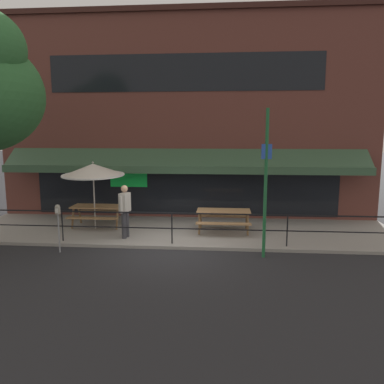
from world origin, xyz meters
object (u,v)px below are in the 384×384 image
picnic_table_centre (224,215)px  pedestrian_walking (125,209)px  patio_umbrella_left (93,170)px  picnic_table_left (98,210)px  street_sign_pole (266,183)px  parking_meter_near (58,214)px

picnic_table_centre → pedestrian_walking: size_ratio=1.05×
patio_umbrella_left → picnic_table_left: bearing=90.0°
picnic_table_centre → street_sign_pole: bearing=-63.0°
picnic_table_left → parking_meter_near: (-0.23, -2.70, 0.44)m
pedestrian_walking → street_sign_pole: street_sign_pole is taller
patio_umbrella_left → street_sign_pole: street_sign_pole is taller
patio_umbrella_left → parking_meter_near: size_ratio=1.67×
picnic_table_left → street_sign_pole: street_sign_pole is taller
parking_meter_near → street_sign_pole: street_sign_pole is taller
picnic_table_left → patio_umbrella_left: (-0.00, -0.30, 1.47)m
pedestrian_walking → picnic_table_centre: bearing=16.4°
picnic_table_left → picnic_table_centre: bearing=-5.2°
patio_umbrella_left → pedestrian_walking: (1.37, -1.04, -1.12)m
picnic_table_left → pedestrian_walking: pedestrian_walking is taller
patio_umbrella_left → street_sign_pole: (5.64, -2.32, -0.07)m
picnic_table_centre → pedestrian_walking: bearing=-163.6°
pedestrian_walking → street_sign_pole: bearing=-16.7°
picnic_table_left → parking_meter_near: parking_meter_near is taller
pedestrian_walking → street_sign_pole: 4.59m
street_sign_pole → picnic_table_left: bearing=155.1°
picnic_table_centre → pedestrian_walking: 3.30m
pedestrian_walking → street_sign_pole: (4.28, -1.28, 1.05)m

